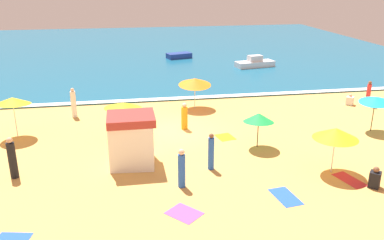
{
  "coord_description": "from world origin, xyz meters",
  "views": [
    {
      "loc": [
        -2.85,
        -21.97,
        8.53
      ],
      "look_at": [
        0.86,
        -0.52,
        0.8
      ],
      "focal_mm": 38.1,
      "sensor_mm": 36.0,
      "label": 1
    }
  ],
  "objects": [
    {
      "name": "ground_plane",
      "position": [
        0.0,
        0.0,
        0.0
      ],
      "size": [
        60.0,
        60.0,
        0.0
      ],
      "primitive_type": "plane",
      "color": "#E0A856"
    },
    {
      "name": "ocean_water",
      "position": [
        0.0,
        28.0,
        0.05
      ],
      "size": [
        60.0,
        44.0,
        0.1
      ],
      "primitive_type": "cube",
      "color": "#196084",
      "rests_on": "ground_plane"
    },
    {
      "name": "wave_breaker_foam",
      "position": [
        0.0,
        6.3,
        0.1
      ],
      "size": [
        57.0,
        0.7,
        0.01
      ],
      "primitive_type": "cube",
      "color": "white",
      "rests_on": "ocean_water"
    },
    {
      "name": "lifeguard_cabana",
      "position": [
        -2.62,
        -4.06,
        1.28
      ],
      "size": [
        2.18,
        1.97,
        2.51
      ],
      "color": "white",
      "rests_on": "ground_plane"
    },
    {
      "name": "beach_umbrella_0",
      "position": [
        -2.92,
        -0.7,
        1.92
      ],
      "size": [
        2.78,
        2.77,
        2.15
      ],
      "color": "silver",
      "rests_on": "ground_plane"
    },
    {
      "name": "beach_umbrella_1",
      "position": [
        1.85,
        4.09,
        1.85
      ],
      "size": [
        2.27,
        2.3,
        2.21
      ],
      "color": "silver",
      "rests_on": "ground_plane"
    },
    {
      "name": "beach_umbrella_3",
      "position": [
        6.35,
        -6.42,
        1.9
      ],
      "size": [
        2.82,
        2.82,
        2.16
      ],
      "color": "silver",
      "rests_on": "ground_plane"
    },
    {
      "name": "beach_umbrella_4",
      "position": [
        3.91,
        -3.06,
        1.64
      ],
      "size": [
        2.02,
        2.04,
        1.94
      ],
      "color": "#4C3823",
      "rests_on": "ground_plane"
    },
    {
      "name": "beach_umbrella_5",
      "position": [
        11.21,
        -1.89,
        1.87
      ],
      "size": [
        2.54,
        2.54,
        2.12
      ],
      "color": "#4C3823",
      "rests_on": "ground_plane"
    },
    {
      "name": "beach_umbrella_6",
      "position": [
        -8.88,
        0.61,
        2.1
      ],
      "size": [
        2.54,
        2.56,
        2.38
      ],
      "color": "silver",
      "rests_on": "ground_plane"
    },
    {
      "name": "beachgoer_0",
      "position": [
        13.73,
        2.56,
        0.85
      ],
      "size": [
        0.32,
        0.32,
        1.76
      ],
      "color": "red",
      "rests_on": "ground_plane"
    },
    {
      "name": "beachgoer_1",
      "position": [
        0.95,
        -5.18,
        0.85
      ],
      "size": [
        0.4,
        0.4,
        1.78
      ],
      "color": "blue",
      "rests_on": "ground_plane"
    },
    {
      "name": "beachgoer_2",
      "position": [
        -7.89,
        -4.51,
        0.91
      ],
      "size": [
        0.43,
        0.43,
        1.93
      ],
      "color": "black",
      "rests_on": "ground_plane"
    },
    {
      "name": "beachgoer_3",
      "position": [
        0.54,
        0.24,
        0.75
      ],
      "size": [
        0.5,
        0.5,
        1.6
      ],
      "color": "orange",
      "rests_on": "ground_plane"
    },
    {
      "name": "beachgoer_4",
      "position": [
        7.44,
        -8.07,
        0.41
      ],
      "size": [
        0.62,
        0.62,
        0.96
      ],
      "color": "black",
      "rests_on": "ground_plane"
    },
    {
      "name": "beachgoer_5",
      "position": [
        12.67,
        3.0,
        0.31
      ],
      "size": [
        0.66,
        0.66,
        0.77
      ],
      "color": "white",
      "rests_on": "ground_plane"
    },
    {
      "name": "beachgoer_6",
      "position": [
        -6.05,
        3.58,
        0.9
      ],
      "size": [
        0.43,
        0.43,
        1.91
      ],
      "color": "white",
      "rests_on": "ground_plane"
    },
    {
      "name": "beachgoer_11",
      "position": [
        -0.64,
        -6.63,
        0.85
      ],
      "size": [
        0.42,
        0.42,
        1.75
      ],
      "color": "blue",
      "rests_on": "ground_plane"
    },
    {
      "name": "beach_towel_0",
      "position": [
        6.77,
        -7.31,
        0.01
      ],
      "size": [
        1.08,
        1.65,
        0.01
      ],
      "color": "red",
      "rests_on": "ground_plane"
    },
    {
      "name": "beach_towel_1",
      "position": [
        2.59,
        -1.44,
        0.01
      ],
      "size": [
        1.1,
        1.23,
        0.01
      ],
      "color": "orange",
      "rests_on": "ground_plane"
    },
    {
      "name": "beach_towel_2",
      "position": [
        -6.9,
        -9.26,
        0.01
      ],
      "size": [
        1.26,
        0.89,
        0.01
      ],
      "color": "blue",
      "rests_on": "ground_plane"
    },
    {
      "name": "beach_towel_3",
      "position": [
        3.41,
        -8.21,
        0.01
      ],
      "size": [
        1.04,
        1.63,
        0.01
      ],
      "color": "blue",
      "rests_on": "ground_plane"
    },
    {
      "name": "beach_towel_4",
      "position": [
        -0.86,
        -8.72,
        0.01
      ],
      "size": [
        1.56,
        1.58,
        0.01
      ],
      "color": "#D84CA5",
      "rests_on": "ground_plane"
    },
    {
      "name": "small_boat_0",
      "position": [
        9.92,
        15.77,
        0.47
      ],
      "size": [
        4.0,
        2.06,
        1.12
      ],
      "color": "white",
      "rests_on": "ocean_water"
    },
    {
      "name": "small_boat_1",
      "position": [
        3.23,
        21.44,
        0.37
      ],
      "size": [
        2.83,
        1.96,
        0.55
      ],
      "color": "navy",
      "rests_on": "ocean_water"
    }
  ]
}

